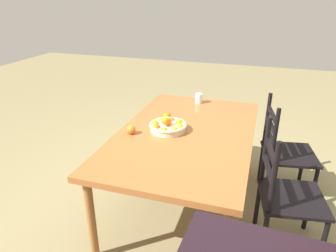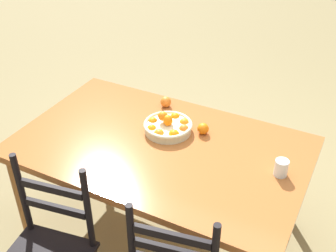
{
  "view_description": "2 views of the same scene",
  "coord_description": "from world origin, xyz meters",
  "px_view_note": "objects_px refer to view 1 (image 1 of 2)",
  "views": [
    {
      "loc": [
        2.27,
        0.56,
        1.82
      ],
      "look_at": [
        0.02,
        -0.15,
        0.77
      ],
      "focal_mm": 32.93,
      "sensor_mm": 36.0,
      "label": 1
    },
    {
      "loc": [
        -1.01,
        1.85,
        2.28
      ],
      "look_at": [
        0.02,
        -0.15,
        0.77
      ],
      "focal_mm": 45.36,
      "sensor_mm": 36.0,
      "label": 2
    }
  ],
  "objects_px": {
    "chair_near_window": "(286,196)",
    "orange_loose_0": "(167,116)",
    "orange_loose_1": "(131,130)",
    "dining_table": "(186,138)",
    "chair_by_cabinet": "(284,152)",
    "drinking_glass": "(199,98)",
    "fruit_bowl": "(168,126)"
  },
  "relations": [
    {
      "from": "dining_table",
      "to": "orange_loose_1",
      "type": "distance_m",
      "value": 0.47
    },
    {
      "from": "dining_table",
      "to": "orange_loose_0",
      "type": "distance_m",
      "value": 0.31
    },
    {
      "from": "chair_by_cabinet",
      "to": "drinking_glass",
      "type": "xyz_separation_m",
      "value": [
        -0.28,
        -0.88,
        0.34
      ]
    },
    {
      "from": "dining_table",
      "to": "chair_by_cabinet",
      "type": "distance_m",
      "value": 0.97
    },
    {
      "from": "chair_by_cabinet",
      "to": "drinking_glass",
      "type": "height_order",
      "value": "chair_by_cabinet"
    },
    {
      "from": "chair_near_window",
      "to": "drinking_glass",
      "type": "xyz_separation_m",
      "value": [
        -0.98,
        -0.88,
        0.34
      ]
    },
    {
      "from": "drinking_glass",
      "to": "dining_table",
      "type": "bearing_deg",
      "value": 4.34
    },
    {
      "from": "chair_near_window",
      "to": "orange_loose_0",
      "type": "relative_size",
      "value": 13.22
    },
    {
      "from": "dining_table",
      "to": "chair_by_cabinet",
      "type": "xyz_separation_m",
      "value": [
        -0.45,
        0.83,
        -0.23
      ]
    },
    {
      "from": "chair_by_cabinet",
      "to": "drinking_glass",
      "type": "bearing_deg",
      "value": 62.1
    },
    {
      "from": "chair_near_window",
      "to": "fruit_bowl",
      "type": "distance_m",
      "value": 1.05
    },
    {
      "from": "chair_by_cabinet",
      "to": "orange_loose_1",
      "type": "relative_size",
      "value": 12.47
    },
    {
      "from": "orange_loose_0",
      "to": "drinking_glass",
      "type": "xyz_separation_m",
      "value": [
        -0.55,
        0.17,
        0.01
      ]
    },
    {
      "from": "dining_table",
      "to": "fruit_bowl",
      "type": "distance_m",
      "value": 0.18
    },
    {
      "from": "orange_loose_1",
      "to": "chair_by_cabinet",
      "type": "bearing_deg",
      "value": 116.75
    },
    {
      "from": "dining_table",
      "to": "orange_loose_0",
      "type": "height_order",
      "value": "orange_loose_0"
    },
    {
      "from": "dining_table",
      "to": "orange_loose_1",
      "type": "xyz_separation_m",
      "value": [
        0.18,
        -0.42,
        0.1
      ]
    },
    {
      "from": "fruit_bowl",
      "to": "orange_loose_0",
      "type": "bearing_deg",
      "value": -159.67
    },
    {
      "from": "chair_near_window",
      "to": "orange_loose_0",
      "type": "bearing_deg",
      "value": 58.43
    },
    {
      "from": "chair_near_window",
      "to": "dining_table",
      "type": "bearing_deg",
      "value": 63.99
    },
    {
      "from": "chair_by_cabinet",
      "to": "fruit_bowl",
      "type": "relative_size",
      "value": 2.97
    },
    {
      "from": "chair_near_window",
      "to": "drinking_glass",
      "type": "relative_size",
      "value": 9.84
    },
    {
      "from": "dining_table",
      "to": "fruit_bowl",
      "type": "xyz_separation_m",
      "value": [
        0.03,
        -0.15,
        0.1
      ]
    },
    {
      "from": "chair_near_window",
      "to": "chair_by_cabinet",
      "type": "xyz_separation_m",
      "value": [
        -0.7,
        0.0,
        0.0
      ]
    },
    {
      "from": "chair_near_window",
      "to": "orange_loose_1",
      "type": "relative_size",
      "value": 12.89
    },
    {
      "from": "orange_loose_0",
      "to": "drinking_glass",
      "type": "bearing_deg",
      "value": 162.27
    },
    {
      "from": "chair_near_window",
      "to": "orange_loose_0",
      "type": "distance_m",
      "value": 1.19
    },
    {
      "from": "chair_by_cabinet",
      "to": "orange_loose_0",
      "type": "distance_m",
      "value": 1.14
    },
    {
      "from": "chair_near_window",
      "to": "chair_by_cabinet",
      "type": "bearing_deg",
      "value": -9.24
    },
    {
      "from": "orange_loose_1",
      "to": "drinking_glass",
      "type": "xyz_separation_m",
      "value": [
        -0.91,
        0.36,
        0.01
      ]
    },
    {
      "from": "dining_table",
      "to": "drinking_glass",
      "type": "distance_m",
      "value": 0.74
    },
    {
      "from": "chair_near_window",
      "to": "chair_by_cabinet",
      "type": "relative_size",
      "value": 1.03
    }
  ]
}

